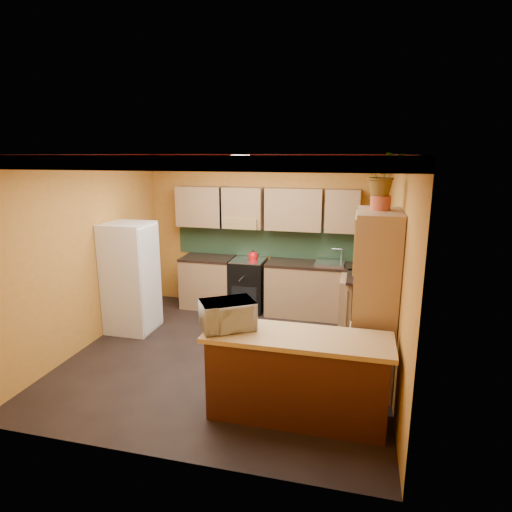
{
  "coord_description": "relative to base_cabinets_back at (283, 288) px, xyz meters",
  "views": [
    {
      "loc": [
        1.65,
        -5.16,
        2.71
      ],
      "look_at": [
        0.26,
        0.45,
        1.32
      ],
      "focal_mm": 30.0,
      "sensor_mm": 36.0,
      "label": 1
    }
  ],
  "objects": [
    {
      "name": "base_cabinets_right",
      "position": [
        1.39,
        -0.61,
        0.0
      ],
      "size": [
        0.6,
        0.8,
        0.88
      ],
      "primitive_type": "cube",
      "color": "#A78258",
      "rests_on": "ground"
    },
    {
      "name": "room_shell",
      "position": [
        -0.39,
        -1.52,
        1.65
      ],
      "size": [
        4.24,
        4.24,
        2.72
      ],
      "color": "black",
      "rests_on": "ground"
    },
    {
      "name": "sink",
      "position": [
        0.78,
        0.0,
        0.5
      ],
      "size": [
        0.48,
        0.4,
        0.03
      ],
      "primitive_type": "cube",
      "color": "silver",
      "rests_on": "countertop_back"
    },
    {
      "name": "base_cabinets_back",
      "position": [
        0.0,
        0.0,
        0.0
      ],
      "size": [
        3.65,
        0.6,
        0.88
      ],
      "primitive_type": "cube",
      "color": "#A78258",
      "rests_on": "ground"
    },
    {
      "name": "countertop_right",
      "position": [
        1.39,
        -0.61,
        0.46
      ],
      "size": [
        0.62,
        0.8,
        0.04
      ],
      "primitive_type": "cube",
      "color": "black",
      "rests_on": "base_cabinets_right"
    },
    {
      "name": "countertop_back",
      "position": [
        0.0,
        -0.0,
        0.46
      ],
      "size": [
        3.65,
        0.62,
        0.04
      ],
      "primitive_type": "cube",
      "color": "black",
      "rests_on": "base_cabinets_back"
    },
    {
      "name": "breakfast_bar",
      "position": [
        0.68,
        -2.98,
        0.0
      ],
      "size": [
        1.8,
        0.55,
        0.88
      ],
      "primitive_type": "cube",
      "color": "#461D10",
      "rests_on": "ground"
    },
    {
      "name": "fern_pot",
      "position": [
        1.44,
        -2.03,
        1.74
      ],
      "size": [
        0.22,
        0.22,
        0.16
      ],
      "primitive_type": "cylinder",
      "color": "#AE482A",
      "rests_on": "pantry"
    },
    {
      "name": "fridge",
      "position": [
        -2.16,
        -1.28,
        0.41
      ],
      "size": [
        0.68,
        0.66,
        1.7
      ],
      "primitive_type": "cube",
      "color": "white",
      "rests_on": "ground"
    },
    {
      "name": "pantry",
      "position": [
        1.44,
        -2.08,
        0.61
      ],
      "size": [
        0.48,
        0.9,
        2.1
      ],
      "primitive_type": "cube",
      "color": "#A78258",
      "rests_on": "ground"
    },
    {
      "name": "fern",
      "position": [
        1.44,
        -2.03,
        2.05
      ],
      "size": [
        0.52,
        0.49,
        0.46
      ],
      "primitive_type": "imported",
      "rotation": [
        0.0,
        0.0,
        0.38
      ],
      "color": "#A78258",
      "rests_on": "fern_pot"
    },
    {
      "name": "kettle",
      "position": [
        -0.52,
        -0.05,
        0.56
      ],
      "size": [
        0.22,
        0.22,
        0.18
      ],
      "primitive_type": null,
      "rotation": [
        0.0,
        0.0,
        0.36
      ],
      "color": "red",
      "rests_on": "stove"
    },
    {
      "name": "microwave",
      "position": [
        -0.05,
        -2.98,
        0.64
      ],
      "size": [
        0.65,
        0.6,
        0.3
      ],
      "primitive_type": "imported",
      "rotation": [
        0.0,
        0.0,
        0.58
      ],
      "color": "white",
      "rests_on": "bar_top"
    },
    {
      "name": "bar_top",
      "position": [
        0.68,
        -2.98,
        0.47
      ],
      "size": [
        1.9,
        0.65,
        0.05
      ],
      "primitive_type": "cube",
      "color": "tan",
      "rests_on": "breakfast_bar"
    },
    {
      "name": "stove",
      "position": [
        -0.62,
        -0.0,
        0.02
      ],
      "size": [
        0.58,
        0.58,
        0.91
      ],
      "primitive_type": "cube",
      "color": "black",
      "rests_on": "ground"
    }
  ]
}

